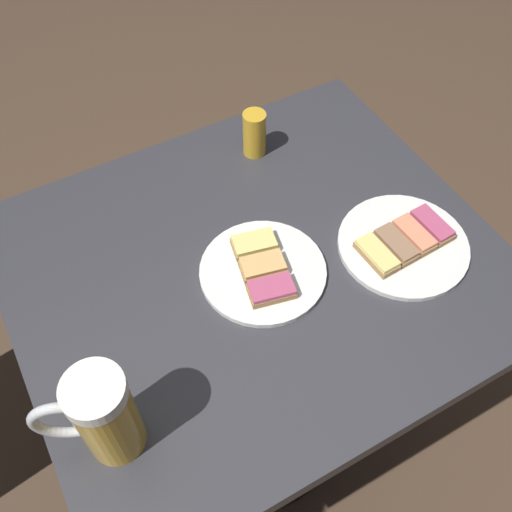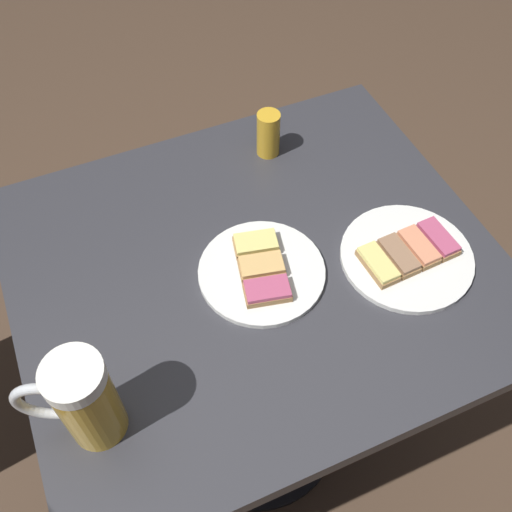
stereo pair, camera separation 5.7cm
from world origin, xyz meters
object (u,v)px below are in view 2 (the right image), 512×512
at_px(plate_near, 407,255).
at_px(beer_mug, 82,400).
at_px(plate_far, 261,270).
at_px(beer_glass_small, 268,134).

relative_size(plate_near, beer_mug, 1.32).
bearing_deg(plate_far, beer_mug, -65.53).
bearing_deg(beer_glass_small, plate_near, 18.19).
xyz_separation_m(plate_near, beer_glass_small, (-0.33, -0.11, 0.04)).
xyz_separation_m(beer_mug, beer_glass_small, (-0.41, 0.45, -0.04)).
bearing_deg(plate_near, plate_far, -106.18).
height_order(beer_mug, beer_glass_small, beer_mug).
distance_m(beer_mug, beer_glass_small, 0.60).
xyz_separation_m(plate_far, beer_mug, (0.14, -0.32, 0.08)).
distance_m(plate_far, beer_mug, 0.36).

